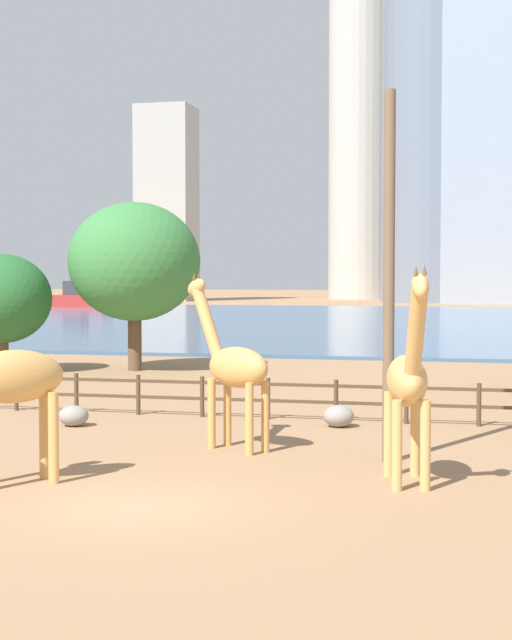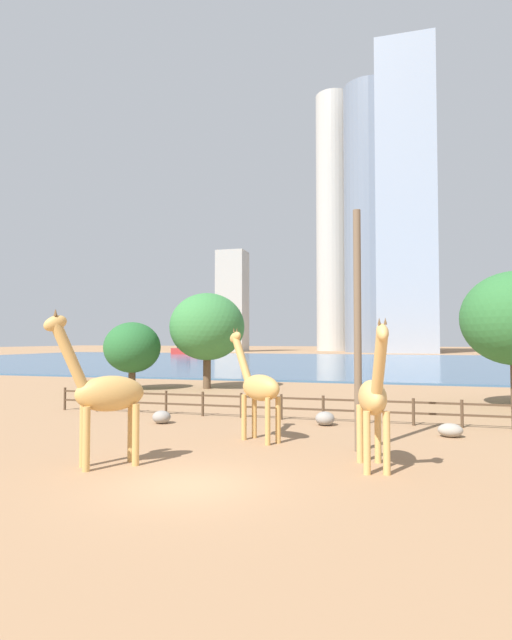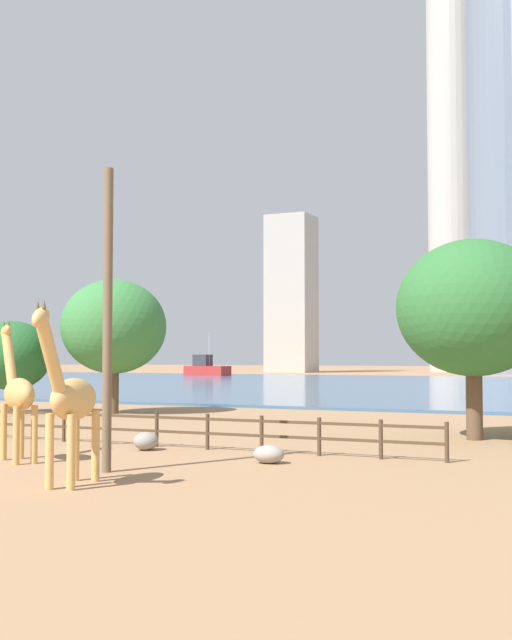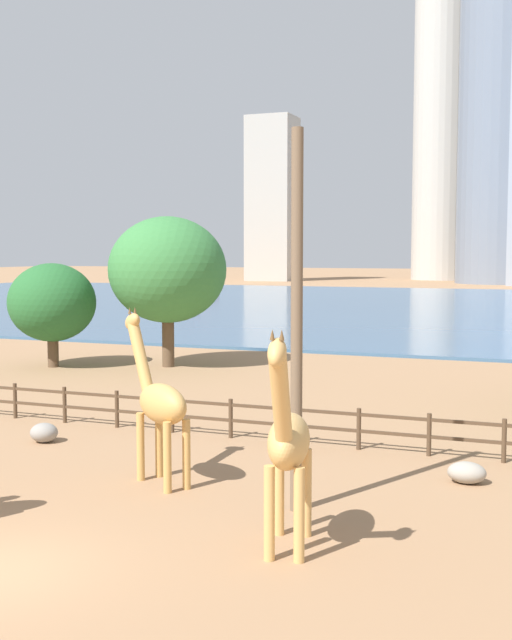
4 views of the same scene
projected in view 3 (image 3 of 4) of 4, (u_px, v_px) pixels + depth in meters
ground_plane at (454, 386)px, 92.57m from camera, size 400.00×400.00×0.00m
harbor_water at (449, 386)px, 89.85m from camera, size 180.00×86.00×0.20m
giraffe_tall at (70, 399)px, 20.93m from camera, size 1.28×3.37×4.75m
giraffe_young at (18, 394)px, 25.99m from camera, size 2.86×2.10×4.62m
utility_pole at (108, 319)px, 23.62m from camera, size 0.28×0.28×8.98m
boulder_near_fence at (146, 441)px, 28.95m from camera, size 0.92×0.88×0.66m
boulder_by_pole at (269, 454)px, 25.36m from camera, size 1.02×0.77×0.58m
enclosure_fence at (109, 424)px, 30.99m from camera, size 26.13×0.14×1.30m
tree_left_large at (114, 327)px, 47.87m from camera, size 6.27×6.27×8.01m
tree_right_tall at (473, 308)px, 32.78m from camera, size 6.25×6.25×8.20m
tree_left_small at (12, 356)px, 48.07m from camera, size 4.63×4.63×5.54m
boat_sailboat at (206, 368)px, 137.11m from camera, size 8.49×4.23×7.31m
skyline_tower_needle at (456, 165)px, 180.31m from camera, size 12.86×12.86×93.10m
skyline_block_central at (291, 294)px, 175.86m from camera, size 9.60×8.56×34.40m
skyline_tower_glass at (511, 158)px, 159.32m from camera, size 17.11×17.11×86.03m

